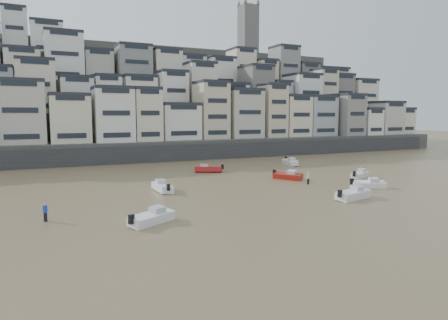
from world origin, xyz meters
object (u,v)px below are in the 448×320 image
boat_e (288,175)px  boat_f (162,186)px  boat_d (360,173)px  person_blue (45,212)px  person_pink (308,178)px  boat_b (369,183)px  boat_i (290,161)px  boat_h (208,168)px  boat_a (353,193)px  boat_j (152,216)px

boat_e → boat_f: bearing=-116.8°
boat_d → person_blue: bearing=164.7°
boat_e → person_pink: person_pink is taller
boat_b → boat_f: size_ratio=0.89×
boat_f → boat_i: boat_i is taller
boat_e → boat_h: (-7.85, 12.17, 0.02)m
boat_a → boat_h: boat_a is taller
boat_a → person_blue: bearing=158.4°
boat_f → boat_h: bearing=-43.0°
person_blue → boat_j: bearing=-29.3°
boat_b → person_pink: 7.99m
person_blue → person_pink: bearing=9.9°
boat_j → boat_b: boat_j is taller
boat_d → boat_f: (-30.95, 2.25, 0.08)m
boat_a → person_pink: bearing=68.5°
boat_b → boat_h: bearing=147.5°
boat_d → person_blue: 45.34m
person_pink → boat_d: bearing=7.7°
boat_j → boat_h: size_ratio=1.01×
person_pink → boat_e: bearing=92.7°
boat_b → person_blue: person_blue is taller
boat_d → person_blue: size_ratio=2.70×
boat_b → boat_h: (-13.49, 22.73, 0.05)m
person_pink → boat_b: bearing=-47.2°
boat_i → person_blue: size_ratio=3.22×
boat_b → boat_h: boat_h is taller
boat_f → boat_b: bearing=-111.5°
boat_b → person_pink: size_ratio=2.70×
boat_j → boat_i: bearing=10.1°
boat_e → boat_b: 11.97m
boat_f → boat_i: size_ratio=0.94×
boat_h → boat_f: size_ratio=0.95×
boat_b → boat_f: bearing=-173.8°
boat_h → boat_i: bearing=-146.5°
boat_j → boat_i: size_ratio=0.90×
boat_b → boat_j: bearing=-144.2°
boat_d → person_pink: 11.07m
boat_f → boat_d: bearing=-95.0°
boat_j → boat_b: size_ratio=1.08×
person_blue → boat_i: bearing=29.5°
boat_a → boat_j: 23.79m
boat_a → boat_j: (-23.79, -0.43, -0.05)m
boat_e → boat_f: boat_f is taller
boat_b → boat_i: boat_i is taller
boat_i → person_pink: size_ratio=3.22×
boat_j → boat_e: bearing=1.7°
boat_h → person_blue: bearing=68.7°
boat_a → boat_j: boat_a is taller
boat_e → boat_h: boat_h is taller
boat_i → person_pink: (-9.91, -18.84, 0.11)m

